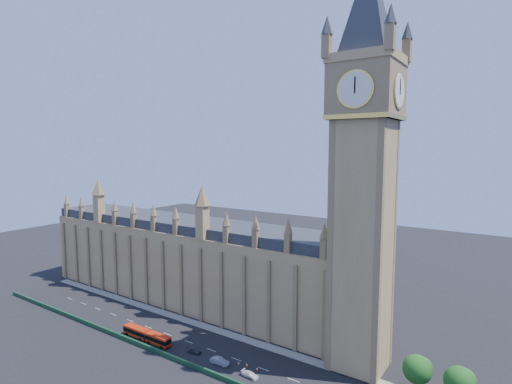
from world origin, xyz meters
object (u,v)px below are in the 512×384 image
Objects in this scene: car_silver at (220,361)px; car_white at (250,375)px; red_bus at (147,335)px; car_grey at (194,351)px.

car_silver reaches higher than car_white.
red_bus is 3.40× the size of car_silver.
car_white is at bearing 1.79° from red_bus.
car_white is at bearing -98.25° from car_silver.
red_bus reaches higher than car_grey.
red_bus is 15.32m from car_grey.
car_grey is 0.88× the size of car_white.
red_bus is 24.04m from car_silver.
car_white is (33.13, 1.27, -0.85)m from red_bus.
car_grey is 0.78× the size of car_silver.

